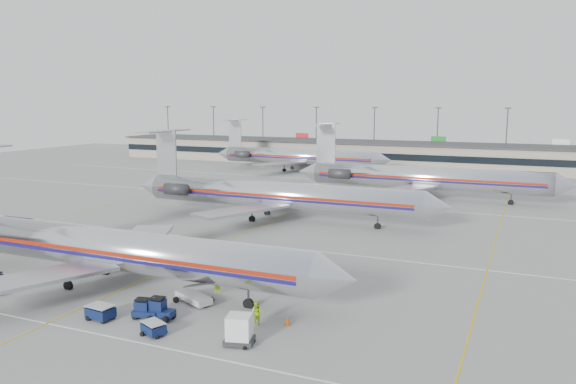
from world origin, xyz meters
The scene contains 17 objects.
ground centered at (0.00, 0.00, 0.00)m, with size 260.00×260.00×0.00m, color gray.
apron_markings centered at (0.00, 10.00, 0.01)m, with size 160.00×0.15×0.02m, color silver.
terminal centered at (0.00, 97.97, 3.16)m, with size 162.00×17.00×6.25m.
light_mast_row centered at (0.00, 112.00, 8.58)m, with size 163.60×0.40×15.28m.
jet_foreground centered at (-2.47, -8.88, 3.59)m, with size 47.21×27.80×12.36m.
jet_second_row centered at (-0.42, 23.82, 3.67)m, with size 48.38×28.48×12.66m.
jet_third_row centered at (15.88, 49.98, 3.78)m, with size 47.65×29.31×13.03m.
jet_back_row centered at (-19.41, 77.96, 3.62)m, with size 45.62×28.06×12.47m.
tug_center centered at (6.25, -14.23, 0.74)m, with size 2.19×1.47×1.63m.
tug_right centered at (7.37, -13.81, 0.80)m, with size 2.26×1.32×1.75m.
cart_inner centered at (8.83, -16.51, 0.53)m, with size 2.10×1.82×1.00m.
cart_outer centered at (3.21, -15.73, 0.62)m, with size 2.19×1.62×1.17m.
uld_container centered at (15.32, -15.38, 1.07)m, with size 2.38×2.14×2.12m.
belt_loader centered at (7.94, -9.69, 0.64)m, with size 4.63×2.87×2.39m.
ramp_worker_near centered at (8.54, -6.92, 0.78)m, with size 0.57×0.37×1.57m, color #9BE015.
ramp_worker_far centered at (14.87, -11.80, 0.91)m, with size 0.89×0.69×1.82m, color #9DCE13.
cone_right centered at (17.06, -10.92, 0.33)m, with size 0.48×0.48×0.66m, color #D15206.
Camera 1 is at (33.30, -48.16, 16.88)m, focal length 35.00 mm.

